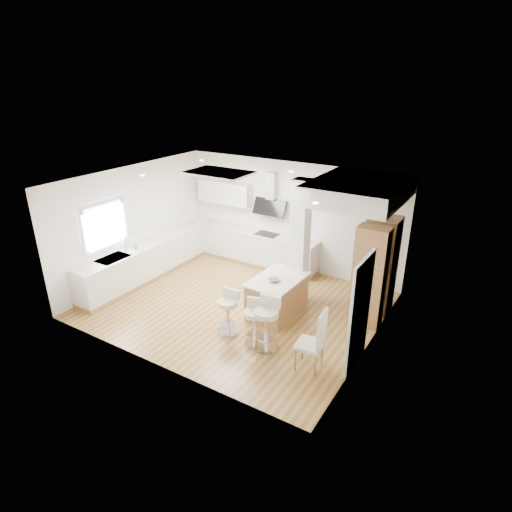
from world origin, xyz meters
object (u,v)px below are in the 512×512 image
Objects in this scene: peninsula at (277,296)px; bar_stool_a at (228,310)px; bar_stool_c at (267,321)px; dining_chair at (316,339)px; bar_stool_b at (255,320)px.

bar_stool_a is at bearing -109.57° from peninsula.
bar_stool_c is 1.03m from dining_chair.
dining_chair is at bearing -7.41° from bar_stool_a.
bar_stool_c is at bearing 169.00° from dining_chair.
bar_stool_b reaches higher than peninsula.
bar_stool_c is (0.25, 0.00, 0.06)m from bar_stool_b.
bar_stool_c is (0.92, -0.06, 0.07)m from bar_stool_a.
bar_stool_a is 0.88× the size of bar_stool_c.
dining_chair reaches higher than bar_stool_c.
bar_stool_b is 0.26m from bar_stool_c.
peninsula is at bearing 65.80° from bar_stool_a.
dining_chair is (1.02, -0.10, 0.04)m from bar_stool_c.
dining_chair is at bearing -11.34° from bar_stool_c.
peninsula is 1.49× the size of bar_stool_b.
bar_stool_b is (0.21, -1.22, 0.11)m from peninsula.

